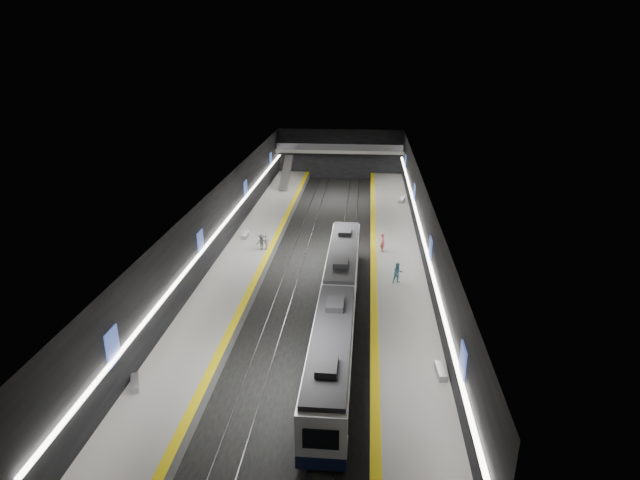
# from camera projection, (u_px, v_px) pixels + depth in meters

# --- Properties ---
(ground) EXTENTS (70.00, 70.00, 0.00)m
(ground) POSITION_uv_depth(u_px,v_px,m) (321.00, 260.00, 54.86)
(ground) COLOR black
(ground) RESTS_ON ground
(ceiling) EXTENTS (20.00, 70.00, 0.04)m
(ceiling) POSITION_uv_depth(u_px,v_px,m) (321.00, 184.00, 52.08)
(ceiling) COLOR beige
(ceiling) RESTS_ON wall_left
(wall_left) EXTENTS (0.04, 70.00, 8.00)m
(wall_left) POSITION_uv_depth(u_px,v_px,m) (224.00, 220.00, 54.31)
(wall_left) COLOR black
(wall_left) RESTS_ON ground
(wall_right) EXTENTS (0.04, 70.00, 8.00)m
(wall_right) POSITION_uv_depth(u_px,v_px,m) (422.00, 226.00, 52.63)
(wall_right) COLOR black
(wall_right) RESTS_ON ground
(wall_back) EXTENTS (20.00, 0.04, 8.00)m
(wall_back) POSITION_uv_depth(u_px,v_px,m) (340.00, 154.00, 86.15)
(wall_back) COLOR black
(wall_back) RESTS_ON ground
(platform_left) EXTENTS (5.00, 70.00, 1.00)m
(platform_left) POSITION_uv_depth(u_px,v_px,m) (249.00, 253.00, 55.32)
(platform_left) COLOR slate
(platform_left) RESTS_ON ground
(tile_surface_left) EXTENTS (5.00, 70.00, 0.02)m
(tile_surface_left) POSITION_uv_depth(u_px,v_px,m) (249.00, 248.00, 55.14)
(tile_surface_left) COLOR #9E9E9A
(tile_surface_left) RESTS_ON platform_left
(tactile_strip_left) EXTENTS (0.60, 70.00, 0.02)m
(tactile_strip_left) POSITION_uv_depth(u_px,v_px,m) (270.00, 249.00, 54.95)
(tactile_strip_left) COLOR yellow
(tactile_strip_left) RESTS_ON platform_left
(platform_right) EXTENTS (5.00, 70.00, 1.00)m
(platform_right) POSITION_uv_depth(u_px,v_px,m) (395.00, 258.00, 54.06)
(platform_right) COLOR slate
(platform_right) RESTS_ON ground
(tile_surface_right) EXTENTS (5.00, 70.00, 0.02)m
(tile_surface_right) POSITION_uv_depth(u_px,v_px,m) (395.00, 253.00, 53.88)
(tile_surface_right) COLOR #9E9E9A
(tile_surface_right) RESTS_ON platform_right
(tactile_strip_right) EXTENTS (0.60, 70.00, 0.02)m
(tactile_strip_right) POSITION_uv_depth(u_px,v_px,m) (373.00, 252.00, 54.06)
(tactile_strip_right) COLOR yellow
(tactile_strip_right) RESTS_ON platform_right
(rails) EXTENTS (6.52, 70.00, 0.12)m
(rails) POSITION_uv_depth(u_px,v_px,m) (321.00, 259.00, 54.84)
(rails) COLOR gray
(rails) RESTS_ON ground
(train) EXTENTS (2.69, 30.04, 3.60)m
(train) POSITION_uv_depth(u_px,v_px,m) (338.00, 304.00, 40.76)
(train) COLOR #0F1737
(train) RESTS_ON ground
(ad_posters) EXTENTS (19.94, 53.50, 2.20)m
(ad_posters) POSITION_uv_depth(u_px,v_px,m) (322.00, 215.00, 54.23)
(ad_posters) COLOR #3A51B0
(ad_posters) RESTS_ON wall_left
(cove_light_left) EXTENTS (0.25, 68.60, 0.12)m
(cove_light_left) POSITION_uv_depth(u_px,v_px,m) (226.00, 222.00, 54.36)
(cove_light_left) COLOR white
(cove_light_left) RESTS_ON wall_left
(cove_light_right) EXTENTS (0.25, 68.60, 0.12)m
(cove_light_right) POSITION_uv_depth(u_px,v_px,m) (420.00, 227.00, 52.72)
(cove_light_right) COLOR white
(cove_light_right) RESTS_ON wall_right
(mezzanine_bridge) EXTENTS (20.00, 3.00, 1.50)m
(mezzanine_bridge) POSITION_uv_depth(u_px,v_px,m) (340.00, 150.00, 83.85)
(mezzanine_bridge) COLOR gray
(mezzanine_bridge) RESTS_ON wall_left
(escalator) EXTENTS (1.20, 7.50, 3.92)m
(escalator) POSITION_uv_depth(u_px,v_px,m) (286.00, 173.00, 78.76)
(escalator) COLOR #99999E
(escalator) RESTS_ON platform_left
(bench_left_near) EXTENTS (1.10, 1.78, 0.42)m
(bench_left_near) POSITION_uv_depth(u_px,v_px,m) (135.00, 383.00, 32.99)
(bench_left_near) COLOR #99999E
(bench_left_near) RESTS_ON platform_left
(bench_left_far) EXTENTS (0.54, 1.85, 0.45)m
(bench_left_far) POSITION_uv_depth(u_px,v_px,m) (245.00, 235.00, 58.19)
(bench_left_far) COLOR #99999E
(bench_left_far) RESTS_ON platform_left
(bench_right_near) EXTENTS (0.65, 1.90, 0.46)m
(bench_right_near) POSITION_uv_depth(u_px,v_px,m) (441.00, 371.00, 34.15)
(bench_right_near) COLOR #99999E
(bench_right_near) RESTS_ON platform_right
(bench_right_far) EXTENTS (1.03, 2.11, 0.50)m
(bench_right_far) POSITION_uv_depth(u_px,v_px,m) (402.00, 200.00, 71.07)
(bench_right_far) COLOR #99999E
(bench_right_far) RESTS_ON platform_right
(passenger_right_a) EXTENTS (0.58, 0.78, 1.94)m
(passenger_right_a) POSITION_uv_depth(u_px,v_px,m) (383.00, 243.00, 53.90)
(passenger_right_a) COLOR #D0504D
(passenger_right_a) RESTS_ON platform_right
(passenger_right_b) EXTENTS (1.11, 0.99, 1.89)m
(passenger_right_b) POSITION_uv_depth(u_px,v_px,m) (398.00, 273.00, 46.87)
(passenger_right_b) COLOR teal
(passenger_right_b) RESTS_ON platform_right
(passenger_left_a) EXTENTS (0.54, 0.99, 1.61)m
(passenger_left_a) POSITION_uv_depth(u_px,v_px,m) (266.00, 242.00, 54.52)
(passenger_left_a) COLOR silver
(passenger_left_a) RESTS_ON platform_left
(passenger_left_b) EXTENTS (1.18, 0.90, 1.61)m
(passenger_left_b) POSITION_uv_depth(u_px,v_px,m) (261.00, 242.00, 54.54)
(passenger_left_b) COLOR #3D3D44
(passenger_left_b) RESTS_ON platform_left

